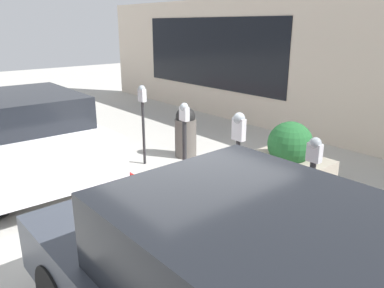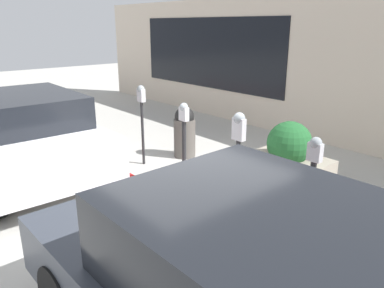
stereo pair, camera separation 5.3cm
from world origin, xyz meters
The scene contains 10 objects.
ground_plane centered at (0.00, 0.00, 0.00)m, with size 40.00×40.00×0.00m, color #ADAAA3.
curb_strip centered at (0.00, 0.08, 0.02)m, with size 19.00×0.16×0.04m.
building_facade centered at (0.00, -4.47, 1.67)m, with size 19.00×0.17×3.33m.
parking_meter_nearest centered at (-1.78, -0.54, 0.91)m, with size 0.17×0.15×1.38m.
parking_meter_second centered at (-0.58, -0.53, 1.07)m, with size 0.20×0.17×1.47m.
parking_meter_middle centered at (0.60, -0.49, 0.94)m, with size 0.17×0.14×1.43m.
parking_meter_fourth centered at (1.89, -0.51, 1.13)m, with size 0.16×0.14×1.56m.
planter_box centered at (-0.51, -1.89, 0.44)m, with size 1.32×0.98×1.09m.
parked_car_middle centered at (2.68, 1.43, 0.81)m, with size 4.07×1.98×1.53m.
trash_bin centered at (1.71, -1.42, 0.53)m, with size 0.45×0.45×1.05m.
Camera 1 is at (-4.03, 3.25, 2.64)m, focal length 35.00 mm.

